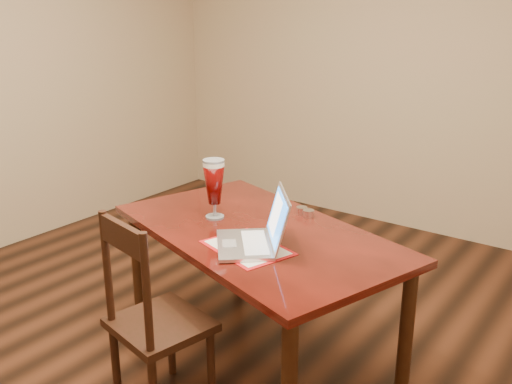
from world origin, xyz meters
The scene contains 4 objects.
ground centered at (0.00, 0.00, 0.00)m, with size 5.00×5.00×0.00m, color black.
room_shell centered at (0.00, 0.00, 1.76)m, with size 4.51×5.01×2.71m.
dining_table centered at (0.20, 0.22, 0.65)m, with size 1.73×1.28×1.04m.
dining_chair centered at (0.09, -0.39, 0.45)m, with size 0.48×0.46×0.96m.
Camera 1 is at (1.79, -1.94, 1.80)m, focal length 40.00 mm.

